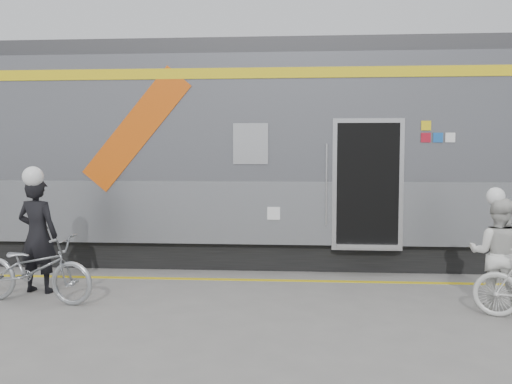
{
  "coord_description": "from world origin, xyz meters",
  "views": [
    {
      "loc": [
        0.32,
        -6.61,
        2.12
      ],
      "look_at": [
        -0.27,
        1.6,
        1.5
      ],
      "focal_mm": 38.0,
      "sensor_mm": 36.0,
      "label": 1
    }
  ],
  "objects": [
    {
      "name": "man",
      "position": [
        -3.53,
        1.17,
        0.87
      ],
      "size": [
        0.69,
        0.51,
        1.73
      ],
      "primitive_type": "imported",
      "rotation": [
        0.0,
        0.0,
        2.99
      ],
      "color": "black",
      "rests_on": "ground"
    },
    {
      "name": "train",
      "position": [
        -0.64,
        4.19,
        2.05
      ],
      "size": [
        24.0,
        3.17,
        4.1
      ],
      "color": "black",
      "rests_on": "ground"
    },
    {
      "name": "helmet_woman",
      "position": [
        3.03,
        0.76,
        1.62
      ],
      "size": [
        0.24,
        0.24,
        0.24
      ],
      "primitive_type": "sphere",
      "color": "white",
      "rests_on": "woman"
    },
    {
      "name": "woman",
      "position": [
        3.03,
        0.76,
        0.75
      ],
      "size": [
        0.9,
        0.81,
        1.5
      ],
      "primitive_type": "imported",
      "rotation": [
        0.0,
        0.0,
        2.73
      ],
      "color": "silver",
      "rests_on": "ground"
    },
    {
      "name": "bicycle_left",
      "position": [
        -3.33,
        0.62,
        0.48
      ],
      "size": [
        1.89,
        0.9,
        0.95
      ],
      "primitive_type": "imported",
      "rotation": [
        0.0,
        0.0,
        1.42
      ],
      "color": "#9EA2A5",
      "rests_on": "ground"
    },
    {
      "name": "ground",
      "position": [
        0.0,
        0.0,
        0.0
      ],
      "size": [
        90.0,
        90.0,
        0.0
      ],
      "primitive_type": "plane",
      "color": "slate",
      "rests_on": "ground"
    },
    {
      "name": "helmet_man",
      "position": [
        -3.53,
        1.17,
        1.88
      ],
      "size": [
        0.3,
        0.3,
        0.3
      ],
      "primitive_type": "sphere",
      "color": "white",
      "rests_on": "man"
    },
    {
      "name": "safety_strip",
      "position": [
        0.0,
        2.15,
        0.0
      ],
      "size": [
        24.0,
        0.12,
        0.01
      ],
      "primitive_type": "cube",
      "color": "yellow",
      "rests_on": "ground"
    }
  ]
}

